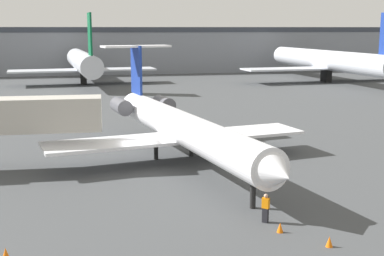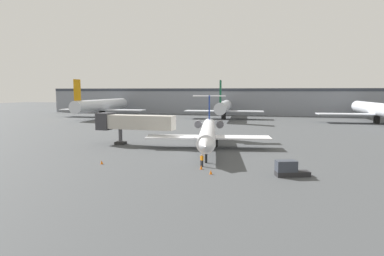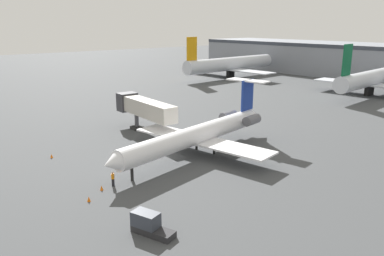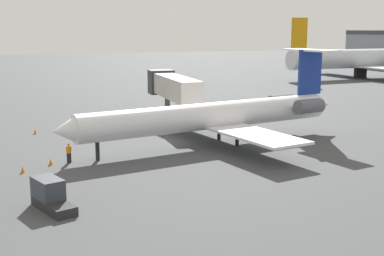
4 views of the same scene
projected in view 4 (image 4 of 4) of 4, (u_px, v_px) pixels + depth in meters
name	position (u px, v px, depth m)	size (l,w,h in m)	color
ground_plane	(189.00, 139.00, 53.63)	(400.00, 400.00, 0.10)	#424447
regional_jet	(220.00, 114.00, 50.46)	(22.34, 31.61, 9.14)	white
jet_bridge	(172.00, 87.00, 63.77)	(15.24, 3.63, 5.91)	#B7B2A8
ground_crew_marshaller	(69.00, 153.00, 43.65)	(0.47, 0.46, 1.69)	black
baggage_tug_lead	(50.00, 196.00, 32.48)	(4.24, 2.60, 1.90)	#262628
traffic_cone_near	(35.00, 131.00, 55.78)	(0.36, 0.36, 0.55)	orange
traffic_cone_mid	(23.00, 170.00, 40.59)	(0.36, 0.36, 0.55)	orange
traffic_cone_far	(50.00, 162.00, 42.97)	(0.36, 0.36, 0.55)	orange
parked_airliner_west_end	(361.00, 59.00, 119.68)	(33.26, 39.46, 13.80)	silver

